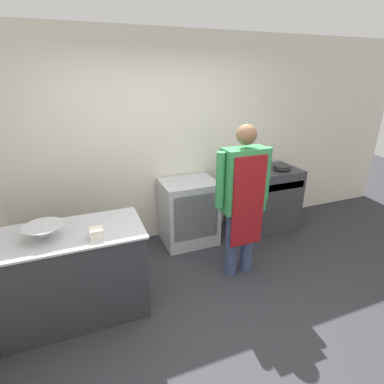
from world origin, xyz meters
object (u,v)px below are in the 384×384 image
object	(u,v)px
mixing_bowl	(44,232)
stove	(263,199)
person_cook	(243,194)
plastic_tub	(96,233)
stock_pot	(250,158)
saute_pan	(282,167)
fridge_unit	(189,212)

from	to	relation	value
mixing_bowl	stove	bearing A→B (deg)	17.12
stove	person_cook	bearing A→B (deg)	-136.40
person_cook	mixing_bowl	bearing A→B (deg)	-178.80
plastic_tub	stock_pot	world-z (taller)	stock_pot
person_cook	plastic_tub	world-z (taller)	person_cook
plastic_tub	saute_pan	bearing A→B (deg)	19.30
stock_pot	plastic_tub	bearing A→B (deg)	-152.88
stove	saute_pan	world-z (taller)	saute_pan
plastic_tub	saute_pan	xyz separation A→B (m)	(2.59, 0.91, 0.05)
fridge_unit	saute_pan	world-z (taller)	saute_pan
saute_pan	mixing_bowl	bearing A→B (deg)	-165.79
stove	fridge_unit	bearing A→B (deg)	177.49
mixing_bowl	fridge_unit	bearing A→B (deg)	29.00
stove	fridge_unit	distance (m)	1.16
fridge_unit	plastic_tub	world-z (taller)	plastic_tub
mixing_bowl	saute_pan	distance (m)	3.09
stove	mixing_bowl	distance (m)	2.98
mixing_bowl	plastic_tub	distance (m)	0.43
person_cook	plastic_tub	distance (m)	1.55
stove	stock_pot	bearing A→B (deg)	152.54
plastic_tub	saute_pan	size ratio (longest dim) A/B	0.43
person_cook	stock_pot	bearing A→B (deg)	54.90
fridge_unit	stock_pot	bearing A→B (deg)	3.52
fridge_unit	stock_pot	xyz separation A→B (m)	(0.95, 0.06, 0.64)
stove	fridge_unit	world-z (taller)	stove
person_cook	saute_pan	xyz separation A→B (m)	(1.05, 0.72, -0.01)
stove	plastic_tub	size ratio (longest dim) A/B	8.97
fridge_unit	stock_pot	size ratio (longest dim) A/B	3.27
stove	mixing_bowl	xyz separation A→B (m)	(-2.81, -0.86, 0.48)
plastic_tub	stock_pot	distance (m)	2.47
fridge_unit	person_cook	distance (m)	1.07
stove	stock_pot	distance (m)	0.66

